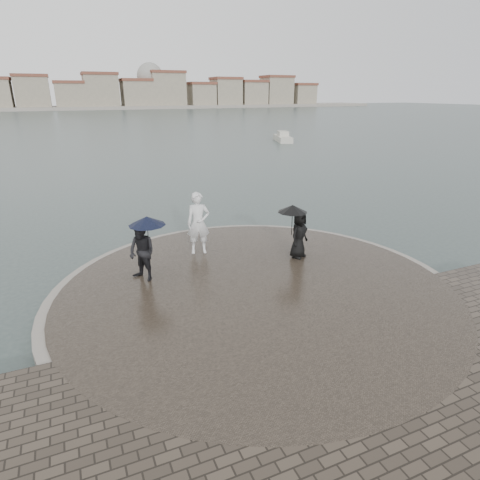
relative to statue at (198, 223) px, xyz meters
name	(u,v)px	position (x,y,z in m)	size (l,w,h in m)	color
ground	(321,362)	(0.74, -6.91, -1.50)	(400.00, 400.00, 0.00)	#2B3835
kerb_ring	(257,292)	(0.74, -3.41, -1.34)	(12.50, 12.50, 0.32)	gray
quay_tip	(257,292)	(0.74, -3.41, -1.32)	(11.90, 11.90, 0.36)	#2D261E
statue	(198,223)	(0.00, 0.00, 0.00)	(0.83, 0.55, 2.28)	silver
visitor_left	(143,245)	(-2.28, -1.49, 0.02)	(1.38, 1.25, 2.04)	black
visitor_right	(297,228)	(3.07, -1.83, -0.02)	(1.27, 1.06, 1.95)	black
far_skyline	(51,94)	(-5.56, 153.80, 4.11)	(260.00, 20.00, 37.00)	gray
boats	(153,148)	(4.70, 30.64, -1.12)	(39.07, 11.00, 1.50)	#BAB6A7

